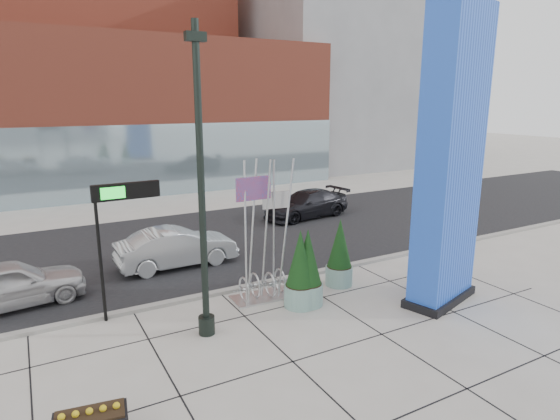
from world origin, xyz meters
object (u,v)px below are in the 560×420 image
lamp_post (202,216)px  car_white_west (9,285)px  blue_pylon (450,165)px  public_art_sculpture (263,263)px  car_silver_mid (177,248)px  overhead_street_sign (121,203)px

lamp_post → car_white_west: bearing=136.1°
blue_pylon → public_art_sculpture: bearing=132.1°
blue_pylon → lamp_post: blue_pylon is taller
blue_pylon → car_white_west: bearing=136.5°
car_silver_mid → blue_pylon: bearing=-139.6°
public_art_sculpture → car_white_west: bearing=158.6°
car_silver_mid → car_white_west: bearing=99.6°
lamp_post → public_art_sculpture: (2.59, 1.48, -2.27)m
lamp_post → blue_pylon: bearing=-11.9°
lamp_post → public_art_sculpture: bearing=29.8°
lamp_post → overhead_street_sign: size_ratio=2.04×
public_art_sculpture → car_white_west: 8.27m
blue_pylon → car_silver_mid: (-6.78, 7.56, -3.82)m
lamp_post → public_art_sculpture: lamp_post is taller
public_art_sculpture → car_silver_mid: 4.77m
blue_pylon → lamp_post: 7.96m
blue_pylon → overhead_street_sign: (-9.43, 3.90, -0.98)m
blue_pylon → car_silver_mid: 10.85m
overhead_street_sign → car_white_west: 5.00m
lamp_post → car_silver_mid: 6.60m
blue_pylon → lamp_post: bearing=151.5°
blue_pylon → public_art_sculpture: size_ratio=1.99×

